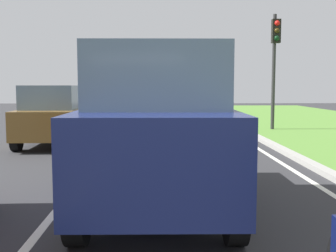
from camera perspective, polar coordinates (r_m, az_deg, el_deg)
The scene contains 7 objects.
ground_plane at distance 11.92m, azimuth -5.08°, elevation -3.00°, with size 60.00×60.00×0.00m, color #2D2D30.
lane_line_center at distance 11.98m, azimuth -8.43°, elevation -2.97°, with size 0.12×32.00×0.01m, color silver.
lane_line_right_edge at distance 12.24m, azimuth 12.01°, elevation -2.86°, with size 0.12×32.00×0.01m, color silver.
curb_right at distance 12.36m, azimuth 14.28°, elevation -2.56°, with size 0.24×48.00×0.12m, color #9E9B93.
car_suv_ahead at distance 6.01m, azimuth -1.42°, elevation -0.22°, with size 2.02×4.53×2.28m.
car_hatchback_far at distance 12.81m, azimuth -15.43°, elevation 1.39°, with size 1.78×3.73×1.78m.
traffic_light_near_right at distance 16.75m, azimuth 14.53°, elevation 9.88°, with size 0.32×0.50×4.53m.
Camera 1 is at (0.74, 2.24, 1.77)m, focal length 44.21 mm.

